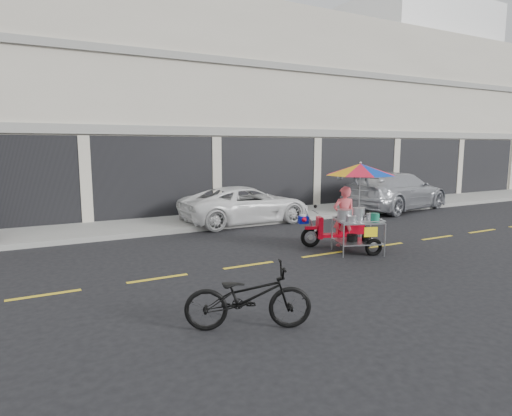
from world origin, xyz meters
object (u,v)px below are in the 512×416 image
silver_pickup (396,191)px  near_bicycle (248,297)px  white_pickup (246,205)px  food_vendor_rig (353,195)px

silver_pickup → near_bicycle: bearing=111.7°
silver_pickup → near_bicycle: 12.80m
near_bicycle → silver_pickup: bearing=-31.6°
white_pickup → silver_pickup: size_ratio=0.83×
white_pickup → silver_pickup: 6.68m
near_bicycle → food_vendor_rig: bearing=-32.9°
white_pickup → near_bicycle: white_pickup is taller
silver_pickup → food_vendor_rig: food_vendor_rig is taller
white_pickup → near_bicycle: 8.49m
white_pickup → silver_pickup: silver_pickup is taller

